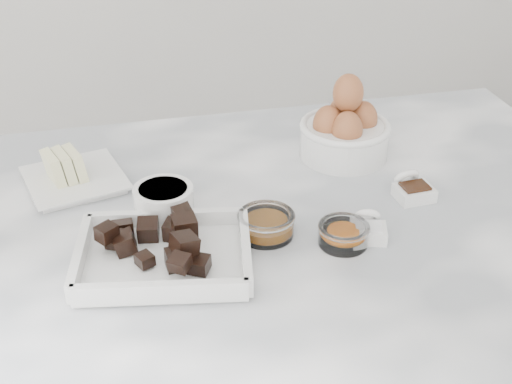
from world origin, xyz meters
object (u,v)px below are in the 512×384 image
egg_bowl (345,130)px  vanilla_spoon (412,189)px  zest_bowl (343,234)px  salt_spoon (368,228)px  chocolate_dish (163,251)px  butter_plate (73,174)px  sugar_ramekin (164,202)px  honey_bowl (266,224)px

egg_bowl → vanilla_spoon: size_ratio=2.18×
zest_bowl → salt_spoon: size_ratio=1.00×
egg_bowl → chocolate_dish: bearing=-144.1°
zest_bowl → egg_bowl: bearing=70.7°
salt_spoon → chocolate_dish: bearing=-179.1°
butter_plate → chocolate_dish: bearing=-65.3°
sugar_ramekin → vanilla_spoon: bearing=-3.6°
zest_bowl → vanilla_spoon: size_ratio=1.03×
chocolate_dish → honey_bowl: (0.15, 0.04, -0.01)m
butter_plate → honey_bowl: bearing=-38.3°
zest_bowl → salt_spoon: bearing=14.6°
sugar_ramekin → vanilla_spoon: sugar_ramekin is taller
sugar_ramekin → salt_spoon: size_ratio=1.21×
butter_plate → vanilla_spoon: size_ratio=2.51×
sugar_ramekin → honey_bowl: 0.16m
chocolate_dish → sugar_ramekin: bearing=82.6°
zest_bowl → vanilla_spoon: bearing=33.7°
chocolate_dish → zest_bowl: bearing=-1.4°
chocolate_dish → salt_spoon: 0.29m
honey_bowl → vanilla_spoon: 0.25m
sugar_ramekin → salt_spoon: sugar_ramekin is taller
butter_plate → zest_bowl: size_ratio=2.45×
egg_bowl → honey_bowl: 0.28m
honey_bowl → salt_spoon: bearing=-14.3°
egg_bowl → zest_bowl: size_ratio=2.12×
salt_spoon → zest_bowl: bearing=-165.4°
salt_spoon → honey_bowl: bearing=165.7°
honey_bowl → salt_spoon: size_ratio=1.14×
butter_plate → egg_bowl: (0.45, -0.00, 0.03)m
chocolate_dish → zest_bowl: chocolate_dish is taller
sugar_ramekin → honey_bowl: (0.14, -0.08, -0.01)m
sugar_ramekin → vanilla_spoon: (0.38, -0.02, -0.01)m
zest_bowl → vanilla_spoon: 0.18m
butter_plate → zest_bowl: 0.45m
sugar_ramekin → zest_bowl: sugar_ramekin is taller
sugar_ramekin → zest_bowl: 0.27m
butter_plate → salt_spoon: 0.47m
sugar_ramekin → salt_spoon: 0.30m
honey_bowl → butter_plate: bearing=141.7°
chocolate_dish → vanilla_spoon: bearing=13.0°
butter_plate → salt_spoon: bearing=-31.2°
zest_bowl → honey_bowl: bearing=155.1°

